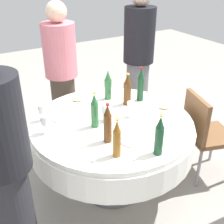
{
  "coord_description": "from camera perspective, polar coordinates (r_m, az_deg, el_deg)",
  "views": [
    {
      "loc": [
        -1.05,
        -1.8,
        1.95
      ],
      "look_at": [
        0.0,
        0.0,
        0.82
      ],
      "focal_mm": 46.08,
      "sensor_mm": 36.0,
      "label": 1
    }
  ],
  "objects": [
    {
      "name": "bottle_dark_green_front",
      "position": [
        1.97,
        9.37,
        -4.74
      ],
      "size": [
        0.06,
        0.06,
        0.31
      ],
      "color": "#194728",
      "rests_on": "dining_table"
    },
    {
      "name": "person_far",
      "position": [
        3.32,
        5.23,
        9.95
      ],
      "size": [
        0.34,
        0.34,
        1.71
      ],
      "rotation": [
        0.0,
        0.0,
        -0.81
      ],
      "color": "slate",
      "rests_on": "ground_plane"
    },
    {
      "name": "wine_glass_west",
      "position": [
        2.35,
        -1.22,
        0.54
      ],
      "size": [
        0.08,
        0.08,
        0.15
      ],
      "color": "white",
      "rests_on": "dining_table"
    },
    {
      "name": "bottle_green_north",
      "position": [
        2.26,
        -3.45,
        0.2
      ],
      "size": [
        0.06,
        0.06,
        0.3
      ],
      "color": "#2D6B38",
      "rests_on": "dining_table"
    },
    {
      "name": "plate_outer",
      "position": [
        2.73,
        -6.75,
        2.28
      ],
      "size": [
        0.24,
        0.24,
        0.04
      ],
      "color": "white",
      "rests_on": "dining_table"
    },
    {
      "name": "wine_glass_near",
      "position": [
        2.43,
        -13.72,
        0.36
      ],
      "size": [
        0.06,
        0.06,
        0.14
      ],
      "color": "white",
      "rests_on": "dining_table"
    },
    {
      "name": "knife_mid",
      "position": [
        2.2,
        -5.99,
        -4.96
      ],
      "size": [
        0.18,
        0.04,
        0.0
      ],
      "primitive_type": "cube",
      "rotation": [
        0.0,
        0.0,
        6.12
      ],
      "color": "silver",
      "rests_on": "dining_table"
    },
    {
      "name": "chair_west",
      "position": [
        2.83,
        17.69,
        -3.43
      ],
      "size": [
        0.5,
        0.5,
        0.87
      ],
      "rotation": [
        0.0,
        0.0,
        4.41
      ],
      "color": "brown",
      "rests_on": "ground_plane"
    },
    {
      "name": "plate_inner",
      "position": [
        2.47,
        -9.0,
        -1.01
      ],
      "size": [
        0.24,
        0.24,
        0.02
      ],
      "color": "white",
      "rests_on": "dining_table"
    },
    {
      "name": "person_north",
      "position": [
        1.88,
        -20.64,
        -9.9
      ],
      "size": [
        0.34,
        0.34,
        1.61
      ],
      "rotation": [
        0.0,
        0.0,
        1.87
      ],
      "color": "#26262B",
      "rests_on": "ground_plane"
    },
    {
      "name": "plate_rear",
      "position": [
        2.16,
        4.43,
        -5.36
      ],
      "size": [
        0.22,
        0.22,
        0.02
      ],
      "color": "white",
      "rests_on": "dining_table"
    },
    {
      "name": "fork_far",
      "position": [
        2.0,
        -3.93,
        -8.64
      ],
      "size": [
        0.11,
        0.16,
        0.0
      ],
      "primitive_type": "cube",
      "rotation": [
        0.0,
        0.0,
        0.98
      ],
      "color": "silver",
      "rests_on": "dining_table"
    },
    {
      "name": "bottle_dark_green_left",
      "position": [
        2.7,
        5.7,
        5.3
      ],
      "size": [
        0.06,
        0.06,
        0.33
      ],
      "color": "#194728",
      "rests_on": "dining_table"
    },
    {
      "name": "bottle_amber_near",
      "position": [
        1.93,
        0.98,
        -5.37
      ],
      "size": [
        0.06,
        0.06,
        0.29
      ],
      "color": "#8C5619",
      "rests_on": "dining_table"
    },
    {
      "name": "person_mid",
      "position": [
        3.12,
        -9.94,
        7.05
      ],
      "size": [
        0.34,
        0.34,
        1.59
      ],
      "rotation": [
        0.0,
        0.0,
        0.07
      ],
      "color": "#4C3F33",
      "rests_on": "ground_plane"
    },
    {
      "name": "spoon_north",
      "position": [
        2.38,
        7.3,
        -2.16
      ],
      "size": [
        0.12,
        0.15,
        0.0
      ],
      "primitive_type": "cube",
      "rotation": [
        0.0,
        0.0,
        2.24
      ],
      "color": "silver",
      "rests_on": "dining_table"
    },
    {
      "name": "plate_east",
      "position": [
        2.61,
        10.34,
        0.72
      ],
      "size": [
        0.22,
        0.22,
        0.04
      ],
      "color": "white",
      "rests_on": "dining_table"
    },
    {
      "name": "bottle_brown_mid",
      "position": [
        2.62,
        3.06,
        4.35
      ],
      "size": [
        0.07,
        0.07,
        0.3
      ],
      "color": "#593314",
      "rests_on": "dining_table"
    },
    {
      "name": "wine_glass_front",
      "position": [
        2.24,
        -13.14,
        -1.68
      ],
      "size": [
        0.07,
        0.07,
        0.15
      ],
      "color": "white",
      "rests_on": "dining_table"
    },
    {
      "name": "bottle_brown_west",
      "position": [
        2.07,
        -0.87,
        -2.46
      ],
      "size": [
        0.06,
        0.06,
        0.31
      ],
      "color": "#593314",
      "rests_on": "dining_table"
    },
    {
      "name": "wine_glass_north",
      "position": [
        2.43,
        3.79,
        1.16
      ],
      "size": [
        0.06,
        0.06,
        0.14
      ],
      "color": "white",
      "rests_on": "dining_table"
    },
    {
      "name": "bottle_green_far",
      "position": [
        2.72,
        -0.79,
        5.25
      ],
      "size": [
        0.07,
        0.07,
        0.29
      ],
      "color": "#2D6B38",
      "rests_on": "dining_table"
    },
    {
      "name": "dining_table",
      "position": [
        2.49,
        0.0,
        -4.59
      ],
      "size": [
        1.39,
        1.39,
        0.74
      ],
      "color": "white",
      "rests_on": "ground_plane"
    },
    {
      "name": "ground_plane",
      "position": [
        2.85,
        0.0,
        -14.61
      ],
      "size": [
        10.0,
        10.0,
        0.0
      ],
      "primitive_type": "plane",
      "color": "gray"
    }
  ]
}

